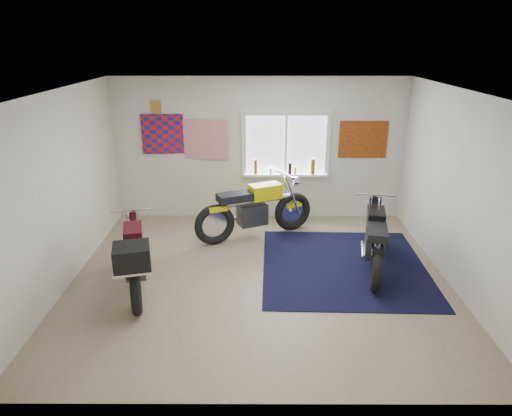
{
  "coord_description": "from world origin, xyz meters",
  "views": [
    {
      "loc": [
        -0.04,
        -5.98,
        3.35
      ],
      "look_at": [
        -0.06,
        0.4,
        0.95
      ],
      "focal_mm": 32.0,
      "sensor_mm": 36.0,
      "label": 1
    }
  ],
  "objects_px": {
    "yellow_triumph": "(255,210)",
    "black_chrome_bike": "(374,240)",
    "maroon_tourer": "(134,259)",
    "navy_rug": "(344,266)"
  },
  "relations": [
    {
      "from": "yellow_triumph",
      "to": "black_chrome_bike",
      "type": "distance_m",
      "value": 2.17
    },
    {
      "from": "yellow_triumph",
      "to": "maroon_tourer",
      "type": "bearing_deg",
      "value": -155.11
    },
    {
      "from": "navy_rug",
      "to": "maroon_tourer",
      "type": "relative_size",
      "value": 1.31
    },
    {
      "from": "navy_rug",
      "to": "maroon_tourer",
      "type": "xyz_separation_m",
      "value": [
        -3.02,
        -0.79,
        0.52
      ]
    },
    {
      "from": "yellow_triumph",
      "to": "maroon_tourer",
      "type": "xyz_separation_m",
      "value": [
        -1.63,
        -1.92,
        0.03
      ]
    },
    {
      "from": "navy_rug",
      "to": "maroon_tourer",
      "type": "bearing_deg",
      "value": -165.41
    },
    {
      "from": "black_chrome_bike",
      "to": "yellow_triumph",
      "type": "bearing_deg",
      "value": 68.6
    },
    {
      "from": "navy_rug",
      "to": "black_chrome_bike",
      "type": "xyz_separation_m",
      "value": [
        0.43,
        -0.03,
        0.45
      ]
    },
    {
      "from": "navy_rug",
      "to": "maroon_tourer",
      "type": "height_order",
      "value": "maroon_tourer"
    },
    {
      "from": "navy_rug",
      "to": "maroon_tourer",
      "type": "distance_m",
      "value": 3.17
    }
  ]
}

